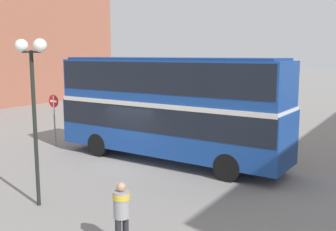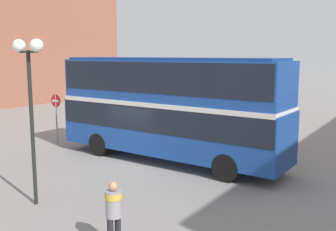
# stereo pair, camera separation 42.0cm
# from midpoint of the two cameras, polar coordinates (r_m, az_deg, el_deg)

# --- Properties ---
(ground_plane) EXTENTS (240.00, 240.00, 0.00)m
(ground_plane) POSITION_cam_midpoint_polar(r_m,az_deg,el_deg) (17.75, -4.68, -6.87)
(ground_plane) COLOR gray
(double_decker_bus) EXTENTS (10.98, 2.91, 4.66)m
(double_decker_bus) POSITION_cam_midpoint_polar(r_m,az_deg,el_deg) (17.47, 0.69, 1.90)
(double_decker_bus) COLOR #194293
(double_decker_bus) RESTS_ON ground_plane
(pedestrian_foreground) EXTENTS (0.46, 0.46, 1.74)m
(pedestrian_foreground) POSITION_cam_midpoint_polar(r_m,az_deg,el_deg) (9.98, -6.67, -13.23)
(pedestrian_foreground) COLOR #232328
(pedestrian_foreground) RESTS_ON ground_plane
(parked_car_kerb_near) EXTENTS (4.53, 2.58, 1.55)m
(parked_car_kerb_near) POSITION_cam_midpoint_polar(r_m,az_deg,el_deg) (34.21, 5.78, 2.06)
(parked_car_kerb_near) COLOR slate
(parked_car_kerb_near) RESTS_ON ground_plane
(parked_car_kerb_far) EXTENTS (4.40, 2.86, 1.50)m
(parked_car_kerb_far) POSITION_cam_midpoint_polar(r_m,az_deg,el_deg) (28.54, -0.77, 0.72)
(parked_car_kerb_far) COLOR black
(parked_car_kerb_far) RESTS_ON ground_plane
(street_lamp_twin_globe) EXTENTS (1.25, 0.41, 5.28)m
(street_lamp_twin_globe) POSITION_cam_midpoint_polar(r_m,az_deg,el_deg) (12.84, -18.61, 5.62)
(street_lamp_twin_globe) COLOR black
(street_lamp_twin_globe) RESTS_ON ground_plane
(no_entry_sign) EXTENTS (0.67, 0.08, 2.73)m
(no_entry_sign) POSITION_cam_midpoint_polar(r_m,az_deg,el_deg) (21.43, -15.38, 0.63)
(no_entry_sign) COLOR gray
(no_entry_sign) RESTS_ON ground_plane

